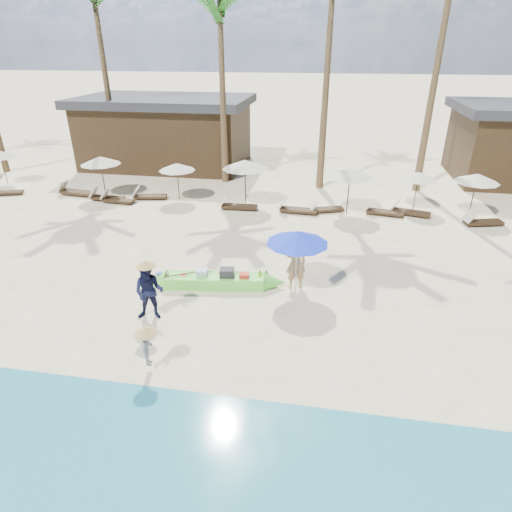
# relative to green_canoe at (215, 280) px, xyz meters

# --- Properties ---
(ground) EXTENTS (240.00, 240.00, 0.00)m
(ground) POSITION_rel_green_canoe_xyz_m (0.88, -2.30, -0.22)
(ground) COLOR #F4E8B4
(ground) RESTS_ON ground
(wet_sand_strip) EXTENTS (240.00, 4.50, 0.01)m
(wet_sand_strip) POSITION_rel_green_canoe_xyz_m (0.88, -7.30, -0.22)
(wet_sand_strip) COLOR tan
(wet_sand_strip) RESTS_ON ground
(green_canoe) EXTENTS (5.24, 1.12, 0.67)m
(green_canoe) POSITION_rel_green_canoe_xyz_m (0.00, 0.00, 0.00)
(green_canoe) COLOR #65E245
(green_canoe) RESTS_ON ground
(tourist) EXTENTS (0.79, 0.64, 1.86)m
(tourist) POSITION_rel_green_canoe_xyz_m (2.64, 0.37, 0.70)
(tourist) COLOR tan
(tourist) RESTS_ON ground
(vendor_green) EXTENTS (0.95, 0.78, 1.78)m
(vendor_green) POSITION_rel_green_canoe_xyz_m (-1.37, -2.09, 0.66)
(vendor_green) COLOR #131534
(vendor_green) RESTS_ON ground
(vendor_yellow) EXTENTS (0.50, 0.70, 0.99)m
(vendor_yellow) POSITION_rel_green_canoe_xyz_m (-0.55, -4.24, 0.45)
(vendor_yellow) COLOR gray
(vendor_yellow) RESTS_ON ground
(blue_umbrella) EXTENTS (1.96, 1.96, 2.11)m
(blue_umbrella) POSITION_rel_green_canoe_xyz_m (2.66, 0.17, 1.69)
(blue_umbrella) COLOR #99999E
(blue_umbrella) RESTS_ON ground
(resort_parasol_2) EXTENTS (1.83, 1.83, 1.89)m
(resort_parasol_2) POSITION_rel_green_canoe_xyz_m (-14.84, 9.39, 1.48)
(resort_parasol_2) COLOR #372716
(resort_parasol_2) RESTS_ON ground
(lounger_2_left) EXTENTS (1.71, 0.98, 0.56)m
(lounger_2_left) POSITION_rel_green_canoe_xyz_m (-13.52, 7.47, -0.04)
(lounger_2_left) COLOR #372716
(lounger_2_left) RESTS_ON ground
(resort_parasol_3) EXTENTS (2.04, 2.04, 2.10)m
(resort_parasol_3) POSITION_rel_green_canoe_xyz_m (-8.16, 8.27, 1.67)
(resort_parasol_3) COLOR #372716
(resort_parasol_3) RESTS_ON ground
(lounger_3_left) EXTENTS (2.01, 0.79, 0.67)m
(lounger_3_left) POSITION_rel_green_canoe_xyz_m (-9.83, 8.09, -0.00)
(lounger_3_left) COLOR #372716
(lounger_3_left) RESTS_ON ground
(lounger_3_right) EXTENTS (1.77, 0.56, 0.60)m
(lounger_3_right) POSITION_rel_green_canoe_xyz_m (-7.77, 7.53, -0.02)
(lounger_3_right) COLOR #372716
(lounger_3_right) RESTS_ON ground
(resort_parasol_4) EXTENTS (1.85, 1.85, 1.90)m
(resort_parasol_4) POSITION_rel_green_canoe_xyz_m (-4.08, 8.35, 1.49)
(resort_parasol_4) COLOR #372716
(resort_parasol_4) RESTS_ON ground
(lounger_4_left) EXTENTS (1.71, 0.62, 0.57)m
(lounger_4_left) POSITION_rel_green_canoe_xyz_m (-7.08, 7.28, -0.03)
(lounger_4_left) COLOR #372716
(lounger_4_left) RESTS_ON ground
(lounger_4_right) EXTENTS (1.81, 0.84, 0.59)m
(lounger_4_right) POSITION_rel_green_canoe_xyz_m (-5.71, 8.11, -0.03)
(lounger_4_right) COLOR #372716
(lounger_4_right) RESTS_ON ground
(resort_parasol_5) EXTENTS (2.22, 2.22, 2.29)m
(resort_parasol_5) POSITION_rel_green_canoe_xyz_m (-0.52, 8.09, 1.84)
(resort_parasol_5) COLOR #372716
(resort_parasol_5) RESTS_ON ground
(lounger_5_left) EXTENTS (1.84, 0.63, 0.62)m
(lounger_5_left) POSITION_rel_green_canoe_xyz_m (-0.82, 7.39, -0.02)
(lounger_5_left) COLOR #372716
(lounger_5_left) RESTS_ON ground
(resort_parasol_6) EXTENTS (2.12, 2.12, 2.18)m
(resort_parasol_6) POSITION_rel_green_canoe_xyz_m (4.46, 7.78, 1.74)
(resort_parasol_6) COLOR #372716
(resort_parasol_6) RESTS_ON ground
(lounger_6_left) EXTENTS (1.89, 0.69, 0.63)m
(lounger_6_left) POSITION_rel_green_canoe_xyz_m (2.06, 7.38, -0.01)
(lounger_6_left) COLOR #372716
(lounger_6_left) RESTS_ON ground
(lounger_6_right) EXTENTS (1.73, 1.02, 0.56)m
(lounger_6_right) POSITION_rel_green_canoe_xyz_m (3.44, 7.73, -0.04)
(lounger_6_right) COLOR #372716
(lounger_6_right) RESTS_ON ground
(resort_parasol_7) EXTENTS (1.79, 1.79, 1.84)m
(resort_parasol_7) POSITION_rel_green_canoe_xyz_m (7.70, 8.90, 1.43)
(resort_parasol_7) COLOR #372716
(resort_parasol_7) RESTS_ON ground
(lounger_7_left) EXTENTS (1.83, 0.81, 0.60)m
(lounger_7_left) POSITION_rel_green_canoe_xyz_m (6.10, 7.81, -0.02)
(lounger_7_left) COLOR #372716
(lounger_7_left) RESTS_ON ground
(lounger_7_right) EXTENTS (1.88, 1.04, 0.61)m
(lounger_7_right) POSITION_rel_green_canoe_xyz_m (7.33, 8.02, -0.02)
(lounger_7_right) COLOR #372716
(lounger_7_right) RESTS_ON ground
(resort_parasol_8) EXTENTS (1.97, 1.97, 2.03)m
(resort_parasol_8) POSITION_rel_green_canoe_xyz_m (10.13, 8.34, 1.60)
(resort_parasol_8) COLOR #372716
(resort_parasol_8) RESTS_ON ground
(lounger_8_left) EXTENTS (1.84, 0.96, 0.60)m
(lounger_8_left) POSITION_rel_green_canoe_xyz_m (10.33, 7.19, -0.02)
(lounger_8_left) COLOR #372716
(lounger_8_left) RESTS_ON ground
(palm_2) EXTENTS (2.08, 2.08, 11.33)m
(palm_2) POSITION_rel_green_canoe_xyz_m (-9.57, 12.77, 8.96)
(palm_2) COLOR brown
(palm_2) RESTS_ON ground
(palm_3) EXTENTS (2.08, 2.08, 10.52)m
(palm_3) POSITION_rel_green_canoe_xyz_m (-2.48, 11.97, 8.35)
(palm_3) COLOR brown
(palm_3) RESTS_ON ground
(pavilion_west) EXTENTS (10.80, 6.60, 4.30)m
(pavilion_west) POSITION_rel_green_canoe_xyz_m (-7.12, 15.20, 1.97)
(pavilion_west) COLOR #372716
(pavilion_west) RESTS_ON ground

